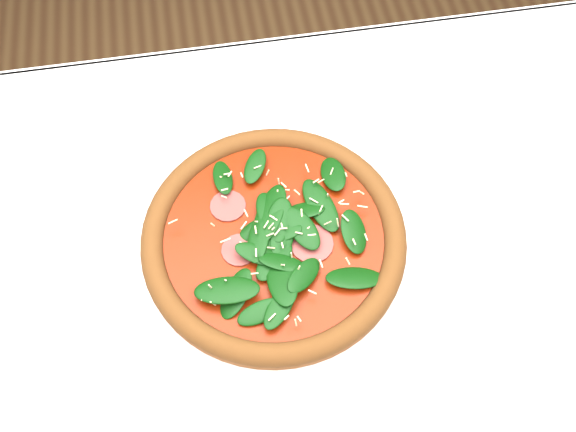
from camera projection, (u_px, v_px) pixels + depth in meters
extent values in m
plane|color=brown|center=(280.00, 419.00, 1.43)|extent=(6.00, 6.00, 0.00)
cube|color=white|center=(273.00, 289.00, 0.80)|extent=(1.20, 0.80, 0.04)
cylinder|color=#4F301F|center=(508.00, 172.00, 1.33)|extent=(0.06, 0.06, 0.71)
cube|color=white|center=(237.00, 93.00, 1.07)|extent=(1.20, 0.01, 0.22)
cylinder|color=white|center=(274.00, 245.00, 0.80)|extent=(0.38, 0.38, 0.01)
torus|color=white|center=(274.00, 243.00, 0.79)|extent=(0.38, 0.38, 0.01)
cylinder|color=#9A5825|center=(274.00, 240.00, 0.79)|extent=(0.42, 0.42, 0.01)
torus|color=#985523|center=(274.00, 237.00, 0.78)|extent=(0.42, 0.42, 0.03)
cylinder|color=maroon|center=(274.00, 237.00, 0.78)|extent=(0.35, 0.35, 0.00)
cylinder|color=brown|center=(274.00, 235.00, 0.78)|extent=(0.31, 0.31, 0.00)
ellipsoid|color=#0B3B0A|center=(274.00, 231.00, 0.77)|extent=(0.34, 0.34, 0.03)
cylinder|color=#FCE2A4|center=(273.00, 228.00, 0.76)|extent=(0.31, 0.31, 0.00)
cylinder|color=white|center=(502.00, 112.00, 0.90)|extent=(0.14, 0.14, 0.01)
torus|color=white|center=(503.00, 110.00, 0.90)|extent=(0.14, 0.14, 0.01)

